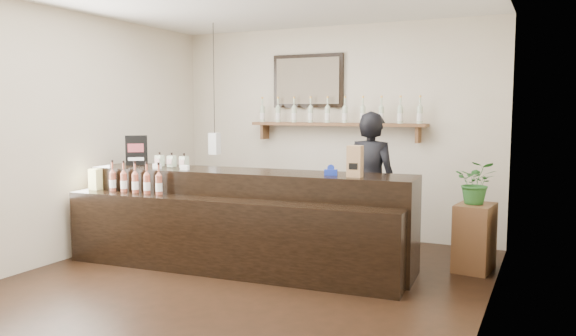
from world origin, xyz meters
The scene contains 10 objects.
ground centered at (0.00, 0.00, 0.00)m, with size 5.00×5.00×0.00m, color black.
room_shell centered at (0.00, 0.00, 1.70)m, with size 5.00×5.00×5.00m.
back_wall_decor centered at (-0.16, 2.37, 1.76)m, with size 2.66×0.96×1.69m.
counter centered at (-0.32, 0.56, 0.48)m, with size 3.72×1.23×1.20m.
promo_sign centered at (-1.80, 0.66, 1.21)m, with size 0.22×0.17×0.36m.
paper_bag centered at (0.94, 0.66, 1.19)m, with size 0.14×0.11×0.31m.
tape_dispenser centered at (0.67, 0.69, 1.07)m, with size 0.14×0.08×0.11m.
side_cabinet centered at (2.00, 1.47, 0.35)m, with size 0.41×0.53×0.71m.
potted_plant centered at (2.00, 1.47, 0.94)m, with size 0.41×0.36×0.46m, color #2B6729.
shopkeeper centered at (0.84, 1.55, 0.95)m, with size 0.69×0.45×1.89m, color black.
Camera 1 is at (2.71, -4.61, 1.70)m, focal length 35.00 mm.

